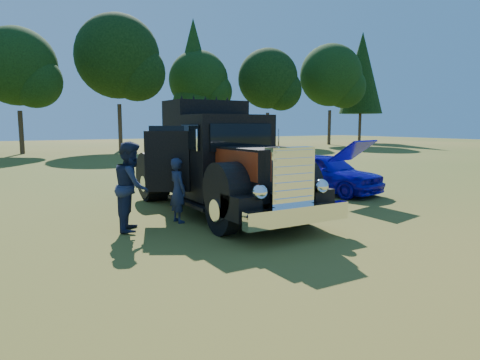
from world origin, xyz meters
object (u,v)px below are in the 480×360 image
object	(u,v)px
hotrod_coupe	(325,173)
spectator_near	(178,190)
spectator_far	(132,186)
diamond_t_truck	(220,165)

from	to	relation	value
hotrod_coupe	spectator_near	world-z (taller)	hotrod_coupe
spectator_near	spectator_far	world-z (taller)	spectator_far
spectator_near	spectator_far	size ratio (longest dim) A/B	0.79
hotrod_coupe	spectator_near	bearing A→B (deg)	-165.02
hotrod_coupe	diamond_t_truck	bearing A→B (deg)	-165.94
hotrod_coupe	spectator_near	size ratio (longest dim) A/B	2.82
diamond_t_truck	hotrod_coupe	xyz separation A→B (m)	(4.73, 1.18, -0.58)
diamond_t_truck	spectator_far	xyz separation A→B (m)	(-2.57, -0.65, -0.29)
diamond_t_truck	hotrod_coupe	bearing A→B (deg)	14.06
diamond_t_truck	spectator_near	world-z (taller)	diamond_t_truck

